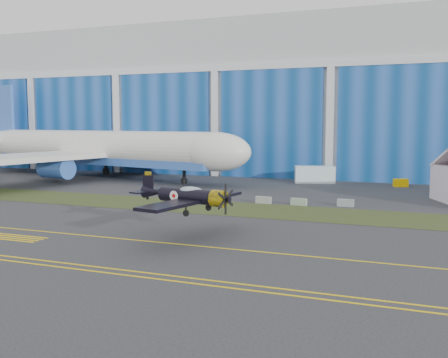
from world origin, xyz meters
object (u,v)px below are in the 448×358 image
at_px(jetliner, 98,111).
at_px(shipping_container, 315,175).
at_px(warbird, 187,196).
at_px(tug, 401,183).

bearing_deg(jetliner, shipping_container, 20.36).
bearing_deg(warbird, tug, 82.06).
bearing_deg(jetliner, tug, 17.91).
height_order(warbird, jetliner, jetliner).
distance_m(warbird, tug, 49.34).
height_order(shipping_container, tug, shipping_container).
xyz_separation_m(jetliner, tug, (53.33, 6.18, -11.89)).
bearing_deg(tug, warbird, -131.74).
xyz_separation_m(warbird, tug, (15.93, 46.59, -3.16)).
relative_size(warbird, tug, 6.88).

